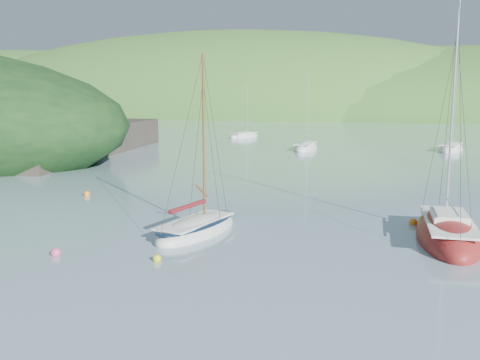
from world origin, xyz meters
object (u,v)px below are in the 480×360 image
(daysailer_white, at_px, (197,229))
(sloop_red, at_px, (447,235))
(distant_sloop_a, at_px, (306,148))
(distant_sloop_c, at_px, (244,137))
(distant_sloop_b, at_px, (451,149))

(daysailer_white, xyz_separation_m, sloop_red, (12.48, 3.02, 0.01))
(distant_sloop_a, bearing_deg, distant_sloop_c, 131.60)
(daysailer_white, height_order, distant_sloop_a, distant_sloop_a)
(sloop_red, distance_m, distant_sloop_c, 62.64)
(distant_sloop_b, relative_size, distant_sloop_c, 1.14)
(distant_sloop_a, xyz_separation_m, distant_sloop_b, (17.76, 4.94, 0.00))
(distant_sloop_b, bearing_deg, distant_sloop_c, 172.91)
(daysailer_white, xyz_separation_m, distant_sloop_c, (-17.19, 58.19, -0.06))
(daysailer_white, bearing_deg, distant_sloop_b, 82.82)
(daysailer_white, distance_m, distant_sloop_c, 60.67)
(distant_sloop_a, bearing_deg, distant_sloop_b, 15.34)
(distant_sloop_c, bearing_deg, sloop_red, -41.04)
(sloop_red, relative_size, distant_sloop_b, 1.19)
(distant_sloop_a, height_order, distant_sloop_c, distant_sloop_a)
(daysailer_white, distance_m, distant_sloop_a, 43.02)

